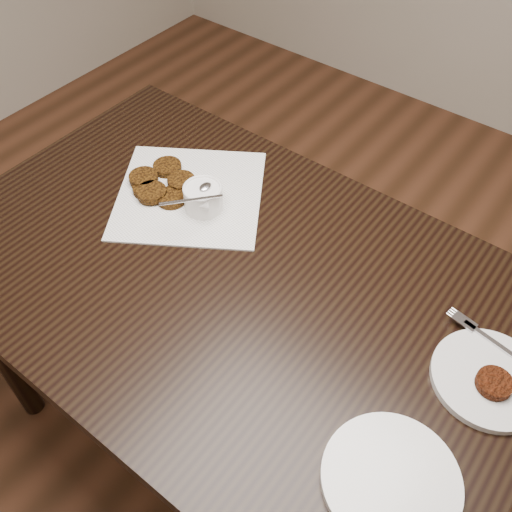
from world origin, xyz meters
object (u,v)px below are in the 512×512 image
(napkin, at_px, (190,194))
(sauce_ramekin, at_px, (202,187))
(plate_with_patty, at_px, (490,376))
(plate_empty, at_px, (391,480))
(table, at_px, (234,366))

(napkin, bearing_deg, sauce_ramekin, -14.28)
(napkin, xyz_separation_m, plate_with_patty, (0.75, -0.04, 0.01))
(sauce_ramekin, height_order, plate_empty, sauce_ramekin)
(napkin, relative_size, plate_empty, 1.52)
(napkin, distance_m, plate_empty, 0.76)
(table, distance_m, napkin, 0.46)
(sauce_ramekin, distance_m, plate_empty, 0.70)
(napkin, distance_m, plate_with_patty, 0.75)
(napkin, xyz_separation_m, plate_empty, (0.69, -0.30, 0.01))
(plate_empty, bearing_deg, plate_with_patty, 78.88)
(table, xyz_separation_m, sauce_ramekin, (-0.17, 0.11, 0.44))
(plate_with_patty, bearing_deg, table, -170.54)
(table, height_order, sauce_ramekin, sauce_ramekin)
(plate_with_patty, xyz_separation_m, plate_empty, (-0.05, -0.26, -0.01))
(plate_empty, bearing_deg, table, 159.57)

